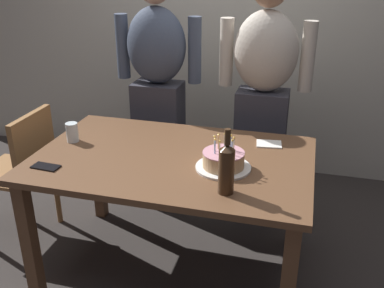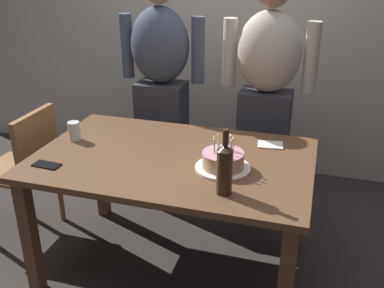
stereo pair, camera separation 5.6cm
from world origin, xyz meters
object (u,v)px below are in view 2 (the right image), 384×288
Objects in this scene: cell_phone at (47,165)px; birthday_cake at (223,161)px; person_woman_cardigan at (266,98)px; water_glass_near at (74,131)px; napkin_stack at (270,145)px; dining_chair at (27,164)px; wine_bottle at (225,168)px; person_man_bearded at (161,89)px.

birthday_cake is at bearing 18.29° from cell_phone.
person_woman_cardigan reaches higher than birthday_cake.
napkin_stack is (1.12, 0.25, -0.05)m from water_glass_near.
water_glass_near is 1.15m from napkin_stack.
birthday_cake is 0.93m from water_glass_near.
person_woman_cardigan reaches higher than dining_chair.
napkin_stack is 1.54m from dining_chair.
cell_phone is at bearing 46.92° from person_woman_cardigan.
water_glass_near is 0.48m from dining_chair.
person_woman_cardigan is at bearing 88.00° from wine_bottle.
dining_chair is (-1.31, 0.13, -0.27)m from birthday_cake.
wine_bottle is 2.22× the size of napkin_stack.
wine_bottle is (0.98, -0.35, 0.07)m from water_glass_near.
dining_chair is (-0.67, -0.69, -0.36)m from person_man_bearded.
dining_chair is at bearing 143.02° from cell_phone.
water_glass_near is 0.07× the size of person_man_bearded.
dining_chair is (-0.39, 0.02, -0.28)m from water_glass_near.
wine_bottle reaches higher than napkin_stack.
person_woman_cardigan is 1.90× the size of dining_chair.
birthday_cake is 1.34m from dining_chair.
person_man_bearded is 1.00× the size of person_woman_cardigan.
dining_chair is (-0.42, 0.36, -0.23)m from cell_phone.
person_man_bearded reaches higher than birthday_cake.
cell_phone is 0.17× the size of dining_chair.
dining_chair is at bearing 45.74° from person_man_bearded.
wine_bottle reaches higher than dining_chair.
wine_bottle is 0.63m from napkin_stack.
person_man_bearded is at bearing 0.00° from person_woman_cardigan.
cell_phone is 1.01× the size of napkin_stack.
napkin_stack is at bearing 102.14° from person_woman_cardigan.
wine_bottle is at bearing 88.00° from person_woman_cardigan.
birthday_cake is 0.83m from person_woman_cardigan.
water_glass_near is 0.13× the size of dining_chair.
birthday_cake is 0.91× the size of wine_bottle.
dining_chair is at bearing 26.07° from person_woman_cardigan.
person_woman_cardigan is at bearing 102.14° from napkin_stack.
dining_chair is (-1.50, -0.23, -0.23)m from napkin_stack.
napkin_stack is (0.19, 0.37, -0.04)m from birthday_cake.
person_man_bearded reaches higher than napkin_stack.
person_man_bearded is (-0.64, 0.82, 0.09)m from birthday_cake.
water_glass_near is 0.77m from person_man_bearded.
wine_bottle is 2.19× the size of cell_phone.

